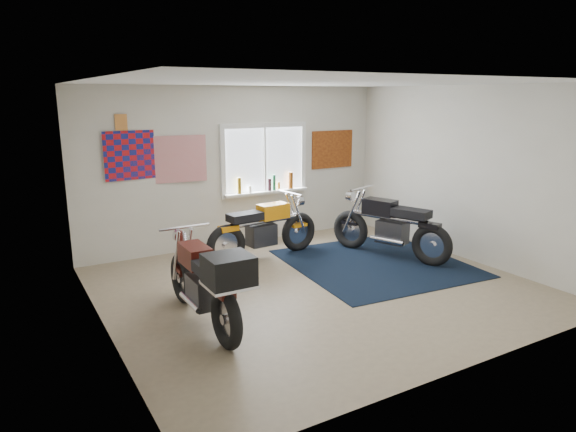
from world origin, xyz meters
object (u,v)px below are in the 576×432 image
black_chrome_bike (390,228)px  maroon_tourer (207,283)px  navy_rug (376,263)px  yellow_triumph (263,231)px

black_chrome_bike → maroon_tourer: size_ratio=0.99×
maroon_tourer → navy_rug: bearing=-74.7°
maroon_tourer → yellow_triumph: bearing=-41.1°
yellow_triumph → maroon_tourer: maroon_tourer is taller
yellow_triumph → black_chrome_bike: 2.02m
black_chrome_bike → maroon_tourer: black_chrome_bike is taller
navy_rug → black_chrome_bike: 0.65m
yellow_triumph → black_chrome_bike: black_chrome_bike is taller
navy_rug → maroon_tourer: bearing=-165.2°
navy_rug → maroon_tourer: (-3.09, -0.82, 0.53)m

